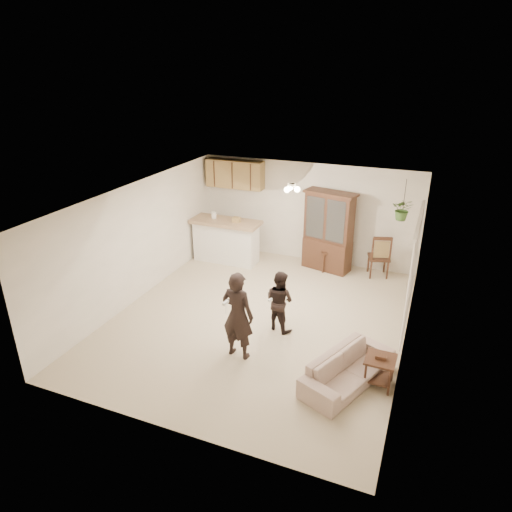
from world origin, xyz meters
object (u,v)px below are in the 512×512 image
at_px(adult, 238,310).
at_px(chair_hutch_left, 329,257).
at_px(side_table, 379,371).
at_px(chair_bar, 206,246).
at_px(china_hutch, 328,232).
at_px(chair_hutch_right, 378,264).
at_px(child, 280,297).
at_px(sofa, 349,363).

height_order(adult, chair_hutch_left, adult).
distance_m(side_table, chair_bar, 6.12).
xyz_separation_m(china_hutch, chair_bar, (-3.11, -0.43, -0.68)).
relative_size(adult, chair_bar, 1.78).
relative_size(chair_bar, chair_hutch_right, 0.95).
relative_size(adult, child, 1.33).
bearing_deg(chair_hutch_right, side_table, 80.92).
relative_size(sofa, adult, 1.04).
bearing_deg(china_hutch, chair_hutch_left, 32.93).
bearing_deg(chair_hutch_right, child, 48.21).
bearing_deg(child, adult, 90.69).
distance_m(child, chair_hutch_right, 3.43).
distance_m(chair_hutch_left, chair_hutch_right, 1.19).
relative_size(adult, side_table, 3.20).
distance_m(sofa, side_table, 0.49).
height_order(sofa, chair_bar, chair_bar).
height_order(chair_bar, chair_hutch_right, chair_hutch_right).
bearing_deg(adult, side_table, -172.23).
distance_m(side_table, chair_hutch_right, 4.15).
relative_size(child, side_table, 2.40).
bearing_deg(child, china_hutch, -73.53).
bearing_deg(chair_hutch_left, side_table, -9.41).
height_order(sofa, china_hutch, china_hutch).
height_order(adult, china_hutch, china_hutch).
distance_m(child, chair_hutch_left, 3.08).
xyz_separation_m(adult, chair_bar, (-2.57, 3.69, -0.62)).
height_order(side_table, chair_hutch_right, chair_hutch_right).
height_order(sofa, adult, adult).
distance_m(side_table, chair_hutch_left, 4.43).
relative_size(side_table, chair_hutch_left, 0.50).
bearing_deg(chair_hutch_left, adult, -41.38).
relative_size(side_table, chair_bar, 0.56).
bearing_deg(side_table, chair_hutch_right, 98.49).
bearing_deg(chair_hutch_right, chair_hutch_left, -14.99).
bearing_deg(adult, chair_bar, -49.56).
bearing_deg(sofa, chair_hutch_right, 24.75).
relative_size(china_hutch, chair_hutch_right, 1.84).
bearing_deg(chair_bar, sofa, -44.78).
bearing_deg(child, side_table, 173.34).
bearing_deg(side_table, adult, -177.81).
relative_size(adult, china_hutch, 0.92).
xyz_separation_m(china_hutch, chair_hutch_left, (0.05, 0.02, -0.65)).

